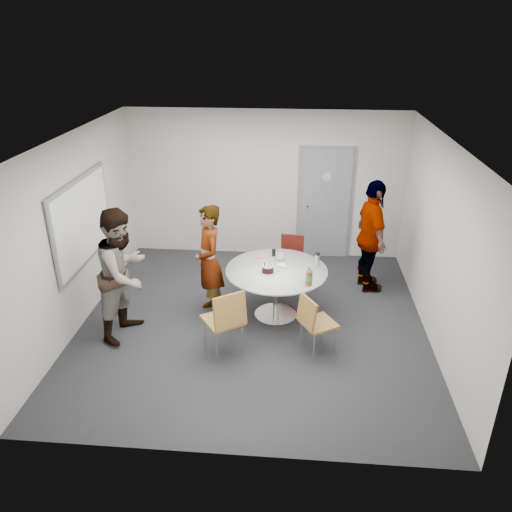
# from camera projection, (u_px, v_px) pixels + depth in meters

# --- Properties ---
(floor) EXTENTS (5.00, 5.00, 0.00)m
(floor) POSITION_uv_depth(u_px,v_px,m) (253.00, 323.00, 7.38)
(floor) COLOR #222226
(floor) RESTS_ON ground
(ceiling) EXTENTS (5.00, 5.00, 0.00)m
(ceiling) POSITION_uv_depth(u_px,v_px,m) (252.00, 140.00, 6.23)
(ceiling) COLOR silver
(ceiling) RESTS_ON wall_back
(wall_back) EXTENTS (5.00, 0.00, 5.00)m
(wall_back) POSITION_uv_depth(u_px,v_px,m) (265.00, 185.00, 9.06)
(wall_back) COLOR beige
(wall_back) RESTS_ON floor
(wall_left) EXTENTS (0.00, 5.00, 5.00)m
(wall_left) POSITION_uv_depth(u_px,v_px,m) (75.00, 233.00, 7.00)
(wall_left) COLOR beige
(wall_left) RESTS_ON floor
(wall_right) EXTENTS (0.00, 5.00, 5.00)m
(wall_right) POSITION_uv_depth(u_px,v_px,m) (440.00, 245.00, 6.61)
(wall_right) COLOR beige
(wall_right) RESTS_ON floor
(wall_front) EXTENTS (5.00, 0.00, 5.00)m
(wall_front) POSITION_uv_depth(u_px,v_px,m) (227.00, 346.00, 4.55)
(wall_front) COLOR beige
(wall_front) RESTS_ON floor
(door) EXTENTS (1.02, 0.17, 2.12)m
(door) POSITION_uv_depth(u_px,v_px,m) (325.00, 204.00, 9.10)
(door) COLOR slate
(door) RESTS_ON wall_back
(whiteboard) EXTENTS (0.04, 1.90, 1.25)m
(whiteboard) POSITION_uv_depth(u_px,v_px,m) (83.00, 221.00, 7.14)
(whiteboard) COLOR gray
(whiteboard) RESTS_ON wall_left
(table) EXTENTS (1.48, 1.48, 1.06)m
(table) POSITION_uv_depth(u_px,v_px,m) (278.00, 276.00, 7.28)
(table) COLOR silver
(table) RESTS_ON floor
(chair_near_left) EXTENTS (0.66, 0.67, 0.97)m
(chair_near_left) POSITION_uv_depth(u_px,v_px,m) (226.00, 317.00, 6.40)
(chair_near_left) COLOR olive
(chair_near_left) RESTS_ON floor
(chair_near_right) EXTENTS (0.58, 0.57, 0.85)m
(chair_near_right) POSITION_uv_depth(u_px,v_px,m) (313.00, 320.00, 6.50)
(chair_near_right) COLOR olive
(chair_near_right) RESTS_ON floor
(chair_far) EXTENTS (0.43, 0.47, 0.84)m
(chair_far) POSITION_uv_depth(u_px,v_px,m) (292.00, 254.00, 8.34)
(chair_far) COLOR #5C1A12
(chair_far) RESTS_ON floor
(person_main) EXTENTS (0.61, 0.73, 1.71)m
(person_main) POSITION_uv_depth(u_px,v_px,m) (209.00, 261.00, 7.30)
(person_main) COLOR #A5C6EA
(person_main) RESTS_ON floor
(person_left) EXTENTS (0.92, 1.06, 1.87)m
(person_left) POSITION_uv_depth(u_px,v_px,m) (124.00, 273.00, 6.78)
(person_left) COLOR white
(person_left) RESTS_ON floor
(person_right) EXTENTS (0.65, 1.15, 1.86)m
(person_right) POSITION_uv_depth(u_px,v_px,m) (371.00, 237.00, 7.95)
(person_right) COLOR black
(person_right) RESTS_ON floor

